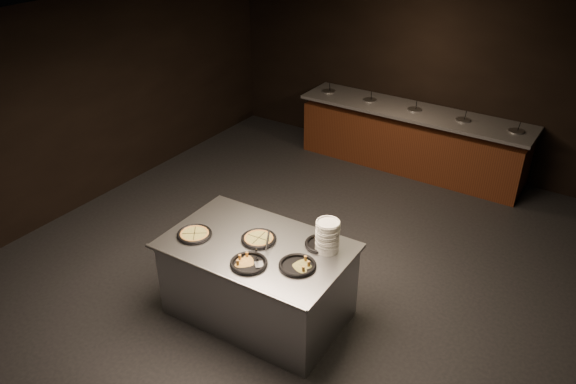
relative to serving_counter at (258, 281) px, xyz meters
name	(u,v)px	position (x,y,z in m)	size (l,w,h in m)	color
room	(290,173)	(-0.02, 0.65, 1.01)	(7.02, 8.02, 2.92)	black
salad_bar	(410,143)	(-0.02, 4.21, 0.00)	(3.70, 0.83, 1.18)	#4C2412
serving_counter	(258,281)	(0.00, 0.00, 0.00)	(1.94, 1.27, 0.92)	#ABADB2
plate_stack	(327,236)	(0.65, 0.30, 0.65)	(0.24, 0.24, 0.34)	white
pan_veggie_whole	(194,234)	(-0.64, -0.24, 0.50)	(0.37, 0.37, 0.04)	black
pan_cheese_whole	(259,239)	(-0.03, 0.07, 0.50)	(0.37, 0.37, 0.04)	black
pan_cheese_slices_a	(321,244)	(0.56, 0.35, 0.50)	(0.34, 0.34, 0.04)	black
pan_cheese_slices_b	(249,263)	(0.14, -0.32, 0.50)	(0.37, 0.37, 0.04)	black
pan_veggie_slices	(297,265)	(0.55, -0.09, 0.50)	(0.37, 0.37, 0.04)	black
server_left	(268,239)	(0.10, 0.05, 0.55)	(0.21, 0.29, 0.16)	#ABADB2
server_right	(257,254)	(0.16, -0.22, 0.54)	(0.23, 0.24, 0.15)	#ABADB2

